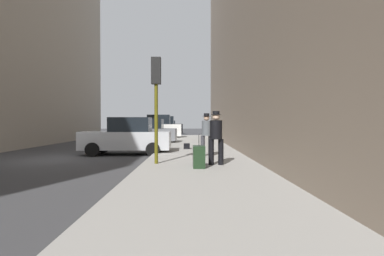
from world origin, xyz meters
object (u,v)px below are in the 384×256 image
Objects in this scene: parked_blue_sedan at (167,127)px; pedestrian_with_beanie at (207,132)px; traffic_light at (156,87)px; rolling_suitcase at (199,157)px; parked_white_van at (157,128)px; fire_hydrant at (166,143)px; parked_black_suv at (163,127)px; parked_gray_coupe at (147,132)px; parked_silver_sedan at (128,137)px; pedestrian_with_fedora at (216,135)px; duffel_bag at (187,146)px.

pedestrian_with_beanie is at bearing -82.52° from parked_blue_sedan.
traffic_light is 3.33m from pedestrian_with_beanie.
parked_white_van is at bearing 99.87° from rolling_suitcase.
fire_hydrant is at bearing 103.41° from rolling_suitcase.
rolling_suitcase is (3.27, -31.38, -0.36)m from parked_blue_sedan.
parked_blue_sedan is 28.43m from pedestrian_with_beanie.
traffic_light is at bearing -84.08° from parked_white_van.
parked_black_suv is 19.46m from fire_hydrant.
rolling_suitcase is at bearing -97.65° from pedestrian_with_beanie.
parked_white_van is at bearing 90.00° from parked_gray_coupe.
parked_blue_sedan is at bearing 97.48° from pedestrian_with_beanie.
fire_hydrant is at bearing 90.55° from traffic_light.
pedestrian_with_beanie is at bearing 82.35° from rolling_suitcase.
parked_white_van and parked_black_suv have the same top height.
parked_white_van is 6.59× the size of fire_hydrant.
parked_white_van is 2.61× the size of pedestrian_with_beanie.
parked_silver_sedan is at bearing 113.32° from traffic_light.
pedestrian_with_beanie is at bearing 93.50° from pedestrian_with_fedora.
pedestrian_with_fedora is (3.86, -4.64, 0.29)m from parked_silver_sedan.
parked_white_van is 2.61× the size of pedestrian_with_fedora.
parked_silver_sedan and parked_gray_coupe have the same top height.
parked_blue_sedan is at bearing 90.00° from parked_gray_coupe.
parked_white_van is at bearing 103.33° from pedestrian_with_beanie.
parked_gray_coupe is 19.37m from parked_blue_sedan.
parked_white_van reaches higher than pedestrian_with_fedora.
parked_white_van reaches higher than pedestrian_with_beanie.
traffic_light is at bearing -86.52° from parked_blue_sedan.
parked_white_van reaches higher than rolling_suitcase.
parked_silver_sedan is 6.04m from pedestrian_with_fedora.
parked_black_suv is 22.65m from pedestrian_with_beanie.
rolling_suitcase is at bearing -84.05° from parked_blue_sedan.
fire_hydrant is 0.40× the size of pedestrian_with_fedora.
traffic_light is 2.03× the size of pedestrian_with_fedora.
traffic_light reaches higher than pedestrian_with_fedora.
traffic_light reaches higher than parked_white_van.
parked_silver_sedan is 1.00× the size of parked_blue_sedan.
fire_hydrant is 0.40× the size of pedestrian_with_beanie.
parked_gray_coupe is at bearing -90.00° from parked_black_suv.
parked_blue_sedan is 4.04× the size of rolling_suitcase.
rolling_suitcase reaches higher than duffel_bag.
duffel_bag is at bearing 99.53° from pedestrian_with_fedora.
traffic_light reaches higher than pedestrian_with_beanie.
pedestrian_with_fedora is (2.06, -5.56, 0.64)m from fire_hydrant.
parked_silver_sedan is at bearing 129.78° from pedestrian_with_fedora.
fire_hydrant is at bearing 122.56° from pedestrian_with_beanie.
parked_blue_sedan is 5.97× the size of fire_hydrant.
pedestrian_with_beanie reaches higher than fire_hydrant.
parked_white_van is 12.79m from fire_hydrant.
duffel_bag is (1.00, 5.66, -2.47)m from traffic_light.
parked_blue_sedan is (0.00, 5.85, -0.18)m from parked_black_suv.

